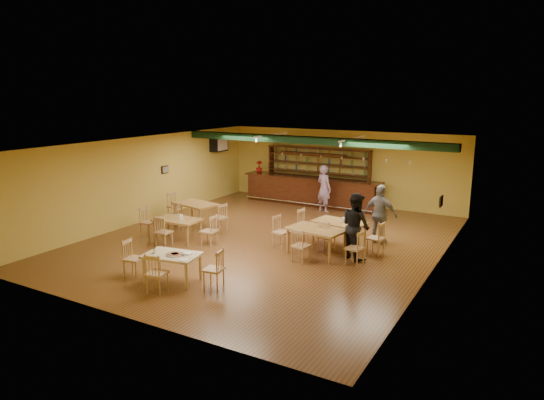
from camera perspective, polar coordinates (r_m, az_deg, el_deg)
The scene contains 23 objects.
floor at distance 15.14m, azimuth -0.51°, elevation -4.76°, with size 12.00×12.00×0.00m, color #5C321A.
ceiling_beam at distance 17.02m, azimuth 4.24°, elevation 6.99°, with size 10.00×0.30×0.25m, color black.
track_rail_left at distance 18.37m, azimuth -0.06°, elevation 7.65°, with size 0.05×2.50×0.05m, color white.
track_rail_right at distance 17.02m, azimuth 9.42°, elevation 7.10°, with size 0.05×2.50×0.05m, color white.
ac_unit at distance 20.72m, azimuth -6.23°, elevation 6.48°, with size 0.34×0.70×0.48m, color white.
picture_left at distance 18.43m, azimuth -12.43°, elevation 3.49°, with size 0.04×0.34×0.28m, color black.
picture_right at distance 13.50m, azimuth 19.18°, elevation -0.13°, with size 0.04×0.34×0.28m, color black.
bar_counter at distance 19.86m, azimuth 4.58°, elevation 1.05°, with size 5.82×0.85×1.13m, color #37110B.
back_bar_hutch at distance 20.32m, azimuth 5.37°, elevation 2.94°, with size 4.50×0.40×2.28m, color #37110B.
poinsettia at distance 20.86m, azimuth -1.52°, elevation 3.91°, with size 0.28×0.28×0.50m, color #9C110E.
dining_table_a at distance 17.06m, azimuth -8.88°, elevation -1.60°, with size 1.52×0.91×0.76m, color olive.
dining_table_b at distance 14.66m, azimuth 7.82°, elevation -3.93°, with size 1.50×0.90×0.75m, color olive.
dining_table_c at distance 15.30m, azimuth -10.98°, elevation -3.45°, with size 1.40×0.84×0.70m, color olive.
dining_table_d at distance 13.76m, azimuth 5.16°, elevation -4.89°, with size 1.56×0.93×0.78m, color olive.
near_table at distance 12.09m, azimuth -11.57°, elevation -7.79°, with size 1.31×0.84×0.70m, color #CEBA8A.
pizza_tray at distance 11.91m, azimuth -11.30°, elevation -6.27°, with size 0.40×0.40×0.01m, color silver.
parmesan_shaker at distance 12.13m, azimuth -13.59°, elevation -5.80°, with size 0.07×0.07×0.11m, color #EAE5C6.
napkin_stack at distance 11.90m, azimuth -9.86°, elevation -6.19°, with size 0.20×0.15×0.03m, color white.
pizza_server at distance 11.86m, azimuth -10.64°, elevation -6.28°, with size 0.32×0.09×0.00m, color silver.
side_plate at distance 11.52m, azimuth -10.31°, elevation -6.89°, with size 0.22×0.22×0.01m, color white.
patron_bar at distance 18.69m, azimuth 6.10°, elevation 1.35°, with size 0.66×0.43×1.81m, color #884699.
patron_right_a at distance 13.52m, azimuth 9.77°, elevation -3.01°, with size 0.89×0.70×1.84m, color black.
patron_right_b at distance 15.03m, azimuth 12.55°, elevation -1.64°, with size 1.05×0.44×1.80m, color gray.
Camera 1 is at (7.26, -12.51, 4.48)m, focal length 32.18 mm.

